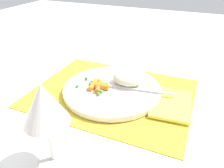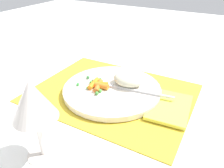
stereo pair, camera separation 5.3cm
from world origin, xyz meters
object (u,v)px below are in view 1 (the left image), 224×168
(rice_mound, at_px, (128,78))
(carrot_portion, at_px, (98,86))
(napkin, at_px, (171,104))
(wine_glass, at_px, (44,107))
(fork, at_px, (126,88))
(plate, at_px, (112,89))

(rice_mound, xyz_separation_m, carrot_portion, (0.07, 0.05, -0.01))
(napkin, bearing_deg, carrot_portion, 4.89)
(rice_mound, height_order, wine_glass, wine_glass)
(rice_mound, relative_size, carrot_portion, 1.45)
(fork, distance_m, napkin, 0.12)
(plate, relative_size, wine_glass, 1.65)
(wine_glass, bearing_deg, fork, -100.79)
(fork, relative_size, napkin, 1.52)
(carrot_portion, bearing_deg, rice_mound, -141.33)
(wine_glass, relative_size, napkin, 1.17)
(carrot_portion, height_order, napkin, carrot_portion)
(carrot_portion, xyz_separation_m, napkin, (-0.20, -0.02, -0.02))
(carrot_portion, distance_m, napkin, 0.20)
(napkin, bearing_deg, fork, -3.17)
(carrot_portion, height_order, wine_glass, wine_glass)
(plate, bearing_deg, carrot_portion, 28.55)
(fork, relative_size, wine_glass, 1.30)
(plate, xyz_separation_m, rice_mound, (-0.03, -0.04, 0.03))
(fork, height_order, napkin, fork)
(plate, distance_m, napkin, 0.16)
(carrot_portion, relative_size, fork, 0.28)
(wine_glass, bearing_deg, plate, -92.19)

